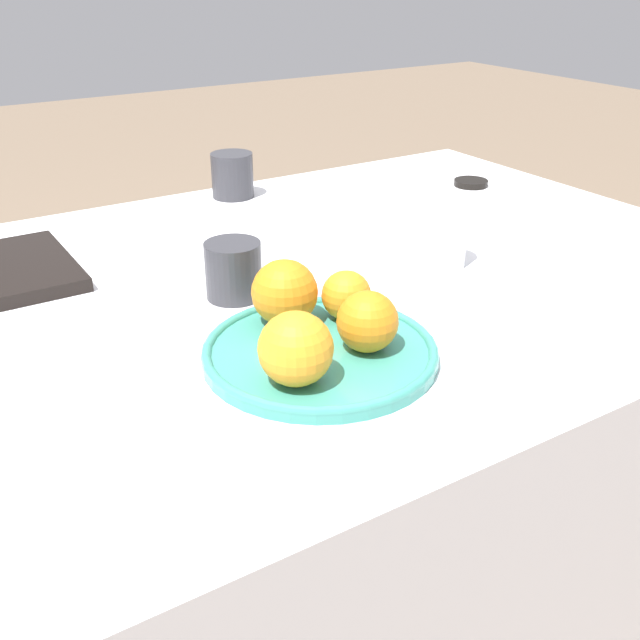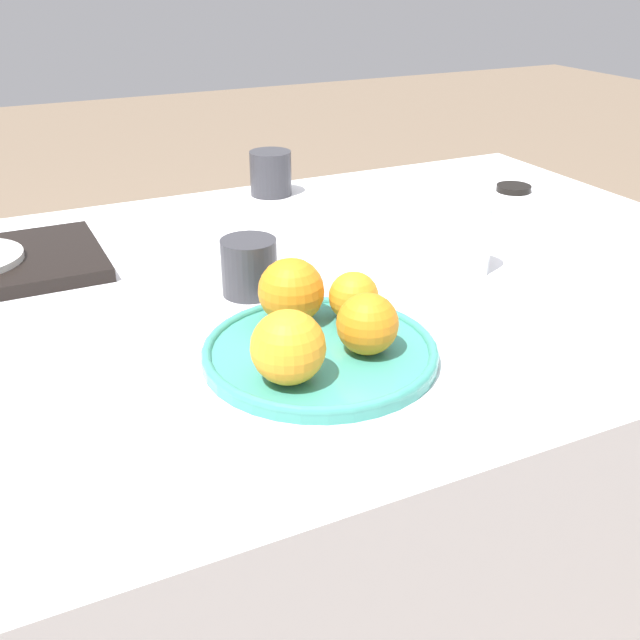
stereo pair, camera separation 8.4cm
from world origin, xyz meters
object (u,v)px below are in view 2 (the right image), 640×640
Objects in this scene: orange_1 at (288,347)px; soy_dish at (514,188)px; cup_1 at (249,267)px; cup_2 at (271,173)px; fruit_platter at (320,352)px; orange_0 at (367,324)px; water_glass at (469,239)px; orange_2 at (291,291)px; orange_3 at (354,297)px.

soy_dish is at bearing 35.00° from orange_1.
cup_2 reaches higher than cup_1.
fruit_platter is 0.07m from orange_0.
water_glass is 1.21× the size of cup_2.
orange_2 is 1.05× the size of cup_1.
orange_1 reaches higher than cup_1.
fruit_platter is at bearing 147.34° from orange_0.
orange_3 is 0.68m from soy_dish.
water_glass reaches higher than cup_1.
water_glass is at bearing -137.95° from soy_dish.
orange_1 is 1.19× the size of soy_dish.
orange_2 is at bearing -109.96° from cup_2.
orange_0 is at bearing -67.55° from orange_2.
water_glass reaches higher than orange_1.
orange_3 is 0.79× the size of cup_1.
orange_2 is at bearing 64.77° from orange_1.
cup_1 is 0.46m from cup_2.
water_glass reaches higher than orange_0.
orange_2 is 0.58m from cup_2.
cup_1 is 0.93× the size of cup_2.
orange_2 reaches higher than soy_dish.
orange_1 is 0.72m from cup_2.
water_glass is 0.44m from soy_dish.
orange_1 is 0.96× the size of cup_2.
cup_2 is at bearing 63.91° from cup_1.
cup_2 is at bearing 156.68° from soy_dish.
orange_1 is 0.26m from cup_1.
orange_3 is (0.07, 0.05, 0.03)m from fruit_platter.
fruit_platter is 4.41× the size of orange_3.
water_glass is 0.49m from cup_2.
orange_1 is 1.30× the size of orange_3.
cup_2 is (0.20, 0.41, 0.00)m from cup_1.
cup_1 is at bearing 91.57° from fruit_platter.
orange_0 is at bearing -141.61° from soy_dish.
orange_0 is 0.24m from cup_1.
orange_2 is 0.13m from cup_1.
cup_2 is (0.20, 0.62, 0.03)m from fruit_platter.
cup_1 is 1.15× the size of soy_dish.
orange_3 is at bearing -102.52° from cup_2.
orange_3 is at bearing 37.36° from orange_1.
orange_0 is 0.91× the size of cup_1.
cup_1 is (0.05, 0.26, -0.01)m from orange_1.
orange_3 is 0.17m from cup_1.
soy_dish is at bearing 34.62° from fruit_platter.
water_glass is at bearing -11.67° from cup_1.
water_glass is at bearing -77.11° from cup_2.
water_glass reaches higher than fruit_platter.
cup_1 is 0.68m from soy_dish.
orange_0 is (0.04, -0.03, 0.04)m from fruit_platter.
cup_2 is at bearing 77.48° from orange_3.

